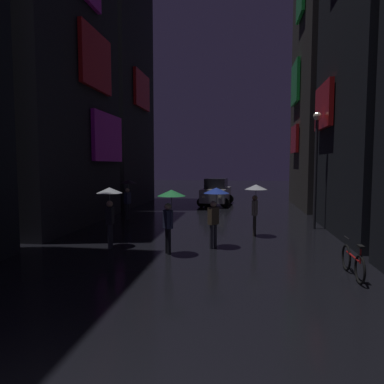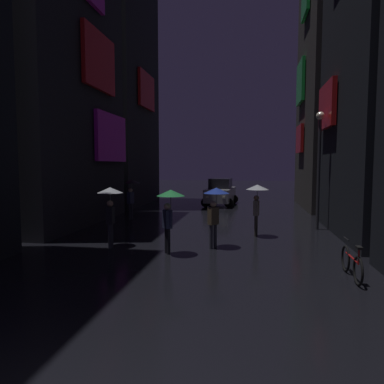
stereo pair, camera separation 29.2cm
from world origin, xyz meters
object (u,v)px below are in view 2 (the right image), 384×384
object	(u,v)px
pedestrian_midstreet_centre_clear	(110,200)
pedestrian_midstreet_left_clear	(257,196)
bicycle_parked_at_storefront	(352,263)
car_distant	(220,192)
pedestrian_foreground_right_black	(131,188)
pedestrian_near_crossing_blue	(215,201)
streetlamp_right_far	(319,156)
pedestrian_far_right_green	(170,204)

from	to	relation	value
pedestrian_midstreet_centre_clear	pedestrian_midstreet_left_clear	size ratio (longest dim) A/B	1.00
bicycle_parked_at_storefront	car_distant	world-z (taller)	car_distant
pedestrian_foreground_right_black	car_distant	bearing A→B (deg)	59.47
pedestrian_near_crossing_blue	pedestrian_midstreet_left_clear	xyz separation A→B (m)	(1.46, 2.17, 0.00)
pedestrian_near_crossing_blue	streetlamp_right_far	distance (m)	6.12
car_distant	pedestrian_far_right_green	bearing A→B (deg)	-91.95
pedestrian_midstreet_left_clear	car_distant	distance (m)	10.77
pedestrian_near_crossing_blue	pedestrian_midstreet_left_clear	bearing A→B (deg)	56.03
pedestrian_midstreet_centre_clear	bicycle_parked_at_storefront	xyz separation A→B (m)	(7.46, -2.16, -1.28)
pedestrian_midstreet_left_clear	streetlamp_right_far	distance (m)	3.74
pedestrian_far_right_green	pedestrian_midstreet_left_clear	xyz separation A→B (m)	(2.83, 3.30, 0.00)
streetlamp_right_far	pedestrian_midstreet_left_clear	bearing A→B (deg)	-143.94
pedestrian_foreground_right_black	car_distant	world-z (taller)	pedestrian_foreground_right_black
pedestrian_near_crossing_blue	pedestrian_midstreet_centre_clear	bearing A→B (deg)	-173.00
pedestrian_far_right_green	car_distant	size ratio (longest dim) A/B	0.50
pedestrian_far_right_green	bicycle_parked_at_storefront	distance (m)	5.51
pedestrian_near_crossing_blue	car_distant	distance (m)	12.71
bicycle_parked_at_storefront	car_distant	distance (m)	15.98
pedestrian_foreground_right_black	car_distant	size ratio (longest dim) A/B	0.50
pedestrian_far_right_green	car_distant	distance (m)	13.81
pedestrian_midstreet_left_clear	bicycle_parked_at_storefront	distance (m)	5.47
pedestrian_foreground_right_black	pedestrian_far_right_green	world-z (taller)	same
pedestrian_foreground_right_black	pedestrian_near_crossing_blue	bearing A→B (deg)	-47.87
pedestrian_midstreet_left_clear	streetlamp_right_far	bearing A→B (deg)	36.06
pedestrian_near_crossing_blue	bicycle_parked_at_storefront	xyz separation A→B (m)	(3.79, -2.61, -1.28)
pedestrian_near_crossing_blue	streetlamp_right_far	bearing A→B (deg)	44.79
pedestrian_far_right_green	bicycle_parked_at_storefront	xyz separation A→B (m)	(5.15, -1.49, -1.28)
pedestrian_near_crossing_blue	streetlamp_right_far	size ratio (longest dim) A/B	0.41
pedestrian_foreground_right_black	bicycle_parked_at_storefront	size ratio (longest dim) A/B	1.16
pedestrian_midstreet_centre_clear	streetlamp_right_far	bearing A→B (deg)	30.36
pedestrian_foreground_right_black	car_distant	xyz separation A→B (m)	(4.16, 7.06, -0.74)
pedestrian_near_crossing_blue	car_distant	world-z (taller)	pedestrian_near_crossing_blue
pedestrian_midstreet_centre_clear	bicycle_parked_at_storefront	distance (m)	7.88
streetlamp_right_far	car_distant	bearing A→B (deg)	120.88
pedestrian_midstreet_centre_clear	pedestrian_near_crossing_blue	distance (m)	3.71
car_distant	streetlamp_right_far	world-z (taller)	streetlamp_right_far
car_distant	streetlamp_right_far	bearing A→B (deg)	-59.12
car_distant	streetlamp_right_far	size ratio (longest dim) A/B	0.81
pedestrian_midstreet_left_clear	pedestrian_midstreet_centre_clear	bearing A→B (deg)	-152.95
pedestrian_midstreet_centre_clear	streetlamp_right_far	world-z (taller)	streetlamp_right_far
car_distant	streetlamp_right_far	distance (m)	10.18
pedestrian_midstreet_centre_clear	pedestrian_midstreet_left_clear	bearing A→B (deg)	27.05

